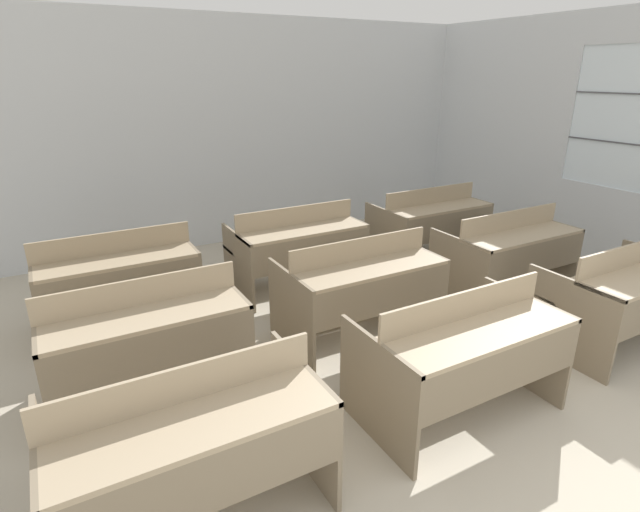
{
  "coord_description": "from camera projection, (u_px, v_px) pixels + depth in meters",
  "views": [
    {
      "loc": [
        -2.38,
        -0.43,
        2.17
      ],
      "look_at": [
        -0.5,
        2.91,
        0.75
      ],
      "focal_mm": 28.0,
      "sensor_mm": 36.0,
      "label": 1
    }
  ],
  "objects": [
    {
      "name": "bench_second_center",
      "position": [
        361.0,
        284.0,
        4.23
      ],
      "size": [
        1.32,
        0.8,
        0.88
      ],
      "color": "#7A6B54",
      "rests_on": "ground_plane"
    },
    {
      "name": "bench_third_center",
      "position": [
        297.0,
        245.0,
        5.19
      ],
      "size": [
        1.32,
        0.8,
        0.88
      ],
      "color": "#7E6E57",
      "rests_on": "ground_plane"
    },
    {
      "name": "bench_front_left",
      "position": [
        191.0,
        440.0,
        2.44
      ],
      "size": [
        1.32,
        0.8,
        0.88
      ],
      "color": "#83745D",
      "rests_on": "ground_plane"
    },
    {
      "name": "bench_second_left",
      "position": [
        146.0,
        334.0,
        3.43
      ],
      "size": [
        1.32,
        0.8,
        0.88
      ],
      "color": "#82735C",
      "rests_on": "ground_plane"
    },
    {
      "name": "bench_front_center",
      "position": [
        462.0,
        349.0,
        3.24
      ],
      "size": [
        1.32,
        0.8,
        0.88
      ],
      "color": "#7C6D56",
      "rests_on": "ground_plane"
    },
    {
      "name": "bench_third_right",
      "position": [
        430.0,
        221.0,
        6.02
      ],
      "size": [
        1.32,
        0.8,
        0.88
      ],
      "color": "#7A6B54",
      "rests_on": "ground_plane"
    },
    {
      "name": "bench_third_left",
      "position": [
        118.0,
        276.0,
        4.39
      ],
      "size": [
        1.32,
        0.8,
        0.88
      ],
      "color": "#796A53",
      "rests_on": "ground_plane"
    },
    {
      "name": "wall_back",
      "position": [
        244.0,
        133.0,
        6.48
      ],
      "size": [
        6.73,
        0.06,
        2.84
      ],
      "color": "silver",
      "rests_on": "ground_plane"
    },
    {
      "name": "bench_second_right",
      "position": [
        508.0,
        250.0,
        5.03
      ],
      "size": [
        1.32,
        0.8,
        0.88
      ],
      "color": "#7F7059",
      "rests_on": "ground_plane"
    },
    {
      "name": "wall_right_with_window",
      "position": [
        615.0,
        145.0,
        5.64
      ],
      "size": [
        0.06,
        5.81,
        2.84
      ],
      "color": "silver",
      "rests_on": "ground_plane"
    },
    {
      "name": "bench_front_right",
      "position": [
        625.0,
        291.0,
        4.09
      ],
      "size": [
        1.32,
        0.8,
        0.88
      ],
      "color": "#807059",
      "rests_on": "ground_plane"
    }
  ]
}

